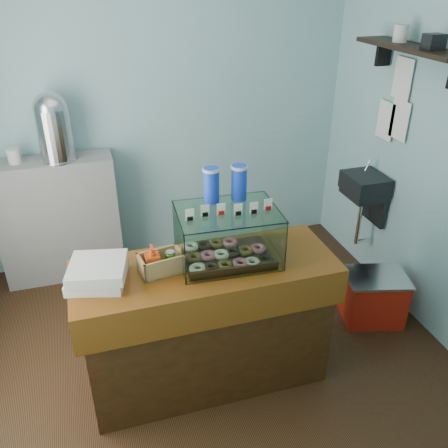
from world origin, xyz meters
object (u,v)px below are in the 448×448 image
object	(u,v)px
display_case	(226,232)
red_cooler	(373,297)
coffee_urn	(53,125)
counter	(207,323)

from	to	relation	value
display_case	red_cooler	xyz separation A→B (m)	(1.25, 0.14, -0.87)
display_case	red_cooler	distance (m)	1.53
display_case	coffee_urn	bearing A→B (deg)	126.00
counter	coffee_urn	size ratio (longest dim) A/B	2.92
counter	coffee_urn	world-z (taller)	coffee_urn
counter	display_case	bearing A→B (deg)	24.44
counter	display_case	xyz separation A→B (m)	(0.15, 0.07, 0.61)
coffee_urn	red_cooler	size ratio (longest dim) A/B	1.02
display_case	red_cooler	size ratio (longest dim) A/B	1.16
coffee_urn	display_case	bearing A→B (deg)	-57.11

